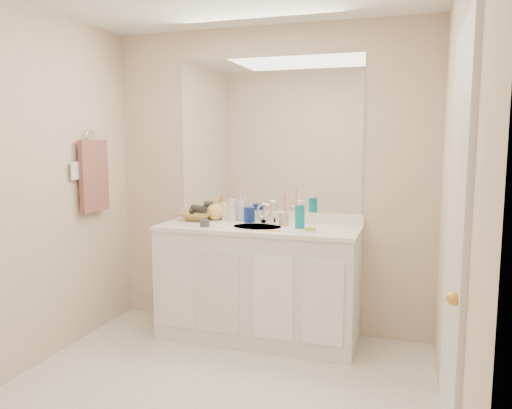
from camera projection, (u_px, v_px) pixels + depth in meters
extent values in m
cube|color=silver|center=(205.00, 403.00, 2.90)|extent=(2.60, 2.60, 0.00)
cube|color=beige|center=(268.00, 181.00, 3.98)|extent=(2.60, 0.02, 2.40)
cube|color=beige|center=(31.00, 247.00, 1.52)|extent=(2.60, 0.02, 2.40)
cube|color=beige|center=(13.00, 192.00, 3.14)|extent=(0.02, 2.60, 2.40)
cube|color=beige|center=(455.00, 209.00, 2.36)|extent=(0.02, 2.60, 2.40)
cube|color=white|center=(258.00, 285.00, 3.82)|extent=(1.50, 0.55, 0.85)
cube|color=white|center=(258.00, 228.00, 3.76)|extent=(1.52, 0.57, 0.03)
cube|color=white|center=(268.00, 216.00, 4.00)|extent=(1.52, 0.03, 0.08)
cylinder|color=silver|center=(257.00, 228.00, 3.74)|extent=(0.37, 0.37, 0.02)
cylinder|color=silver|center=(264.00, 216.00, 3.90)|extent=(0.02, 0.02, 0.11)
cube|color=white|center=(268.00, 135.00, 3.93)|extent=(1.48, 0.01, 1.20)
cylinder|color=navy|center=(249.00, 215.00, 3.93)|extent=(0.10, 0.10, 0.12)
cylinder|color=beige|center=(284.00, 219.00, 3.77)|extent=(0.07, 0.07, 0.10)
cylinder|color=#FF43A9|center=(285.00, 206.00, 3.76)|extent=(0.02, 0.04, 0.19)
cylinder|color=#0A7E82|center=(300.00, 217.00, 3.67)|extent=(0.09, 0.09, 0.17)
cube|color=white|center=(310.00, 231.00, 3.50)|extent=(0.13, 0.11, 0.01)
cube|color=#9CC530|center=(310.00, 229.00, 3.50)|extent=(0.07, 0.06, 0.02)
cube|color=orange|center=(273.00, 231.00, 3.54)|extent=(0.10, 0.02, 0.00)
cylinder|color=#3A3B42|center=(205.00, 223.00, 3.73)|extent=(0.08, 0.08, 0.05)
cylinder|color=silver|center=(233.00, 211.00, 3.95)|extent=(0.06, 0.06, 0.18)
imported|color=silver|center=(241.00, 207.00, 4.03)|extent=(0.10, 0.10, 0.21)
imported|color=beige|center=(227.00, 211.00, 4.04)|extent=(0.07, 0.07, 0.15)
imported|color=#ECB35C|center=(215.00, 209.00, 4.05)|extent=(0.16, 0.16, 0.18)
imported|color=olive|center=(196.00, 216.00, 4.04)|extent=(0.32, 0.32, 0.07)
cylinder|color=black|center=(199.00, 209.00, 4.03)|extent=(0.15, 0.11, 0.07)
torus|color=silver|center=(90.00, 137.00, 3.82)|extent=(0.01, 0.11, 0.11)
cube|color=brown|center=(94.00, 176.00, 3.85)|extent=(0.04, 0.32, 0.55)
cube|color=silver|center=(75.00, 171.00, 3.66)|extent=(0.01, 0.08, 0.13)
cube|color=silver|center=(455.00, 265.00, 2.11)|extent=(0.02, 0.82, 2.00)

